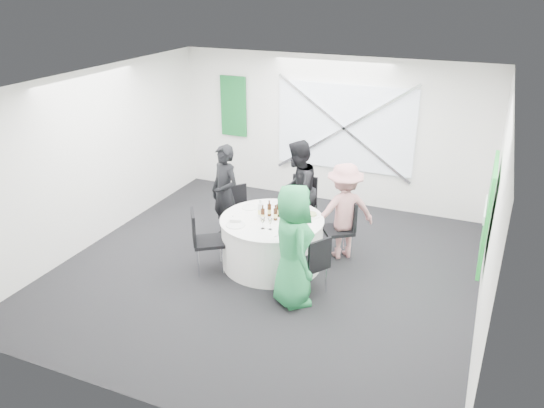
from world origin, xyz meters
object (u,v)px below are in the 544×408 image
at_px(chair_back_right, 343,224).
at_px(person_woman_green, 293,246).
at_px(chair_front_left, 202,236).
at_px(clear_water_bottle, 260,210).
at_px(banquet_table, 272,241).
at_px(chair_front_right, 314,261).
at_px(person_man_back, 297,190).
at_px(green_water_bottle, 284,211).
at_px(chair_back, 302,201).
at_px(person_man_back_left, 225,193).
at_px(person_woman_pink, 344,211).
at_px(chair_back_left, 239,207).

distance_m(chair_back_right, person_woman_green, 1.53).
relative_size(chair_front_left, clear_water_bottle, 3.49).
bearing_deg(banquet_table, chair_front_right, -32.53).
distance_m(chair_back_right, person_man_back, 1.02).
bearing_deg(person_woman_green, green_water_bottle, -9.59).
height_order(chair_back, chair_front_right, chair_back).
xyz_separation_m(person_man_back_left, person_woman_pink, (1.98, 0.15, -0.04)).
height_order(banquet_table, chair_back_left, chair_back_left).
bearing_deg(chair_back, banquet_table, -90.00).
bearing_deg(clear_water_bottle, person_woman_pink, 31.12).
height_order(chair_back_right, person_woman_pink, person_woman_pink).
distance_m(person_woman_pink, green_water_bottle, 0.96).
distance_m(chair_front_left, person_man_back_left, 1.15).
bearing_deg(green_water_bottle, chair_back_right, 35.42).
bearing_deg(green_water_bottle, person_man_back, 98.04).
bearing_deg(chair_front_right, chair_back_right, -150.74).
relative_size(chair_front_left, green_water_bottle, 3.34).
distance_m(chair_front_left, person_woman_green, 1.56).
height_order(chair_front_right, person_man_back_left, person_man_back_left).
height_order(chair_front_right, person_woman_pink, person_woman_pink).
height_order(person_woman_green, clear_water_bottle, person_woman_green).
xyz_separation_m(chair_back, green_water_bottle, (0.10, -1.09, 0.28)).
xyz_separation_m(person_man_back, person_woman_green, (0.63, -1.86, 0.00)).
xyz_separation_m(chair_front_left, person_woman_green, (1.52, -0.25, 0.28)).
height_order(chair_back_left, green_water_bottle, green_water_bottle).
xyz_separation_m(chair_back, clear_water_bottle, (-0.24, -1.18, 0.27)).
bearing_deg(chair_back_right, green_water_bottle, -89.17).
bearing_deg(chair_back_left, chair_front_left, -138.22).
bearing_deg(person_man_back_left, chair_back_left, 85.79).
xyz_separation_m(person_woman_green, clear_water_bottle, (-0.84, 0.84, 0.02)).
bearing_deg(person_man_back, chair_front_left, -27.69).
bearing_deg(green_water_bottle, person_man_back_left, 160.47).
bearing_deg(chair_front_right, green_water_bottle, -99.50).
relative_size(chair_back, chair_back_left, 1.19).
height_order(banquet_table, person_man_back_left, person_man_back_left).
xyz_separation_m(person_man_back, person_woman_pink, (0.89, -0.35, -0.08)).
xyz_separation_m(person_woman_pink, clear_water_bottle, (-1.10, -0.67, 0.10)).
distance_m(chair_front_right, person_woman_pink, 1.24).
xyz_separation_m(banquet_table, chair_back, (0.05, 1.18, 0.22)).
relative_size(banquet_table, green_water_bottle, 5.38).
height_order(banquet_table, chair_front_left, chair_front_left).
xyz_separation_m(banquet_table, chair_front_left, (-0.87, -0.59, 0.19)).
height_order(chair_back_right, chair_front_left, chair_front_left).
bearing_deg(clear_water_bottle, person_man_back, 78.34).
distance_m(chair_front_right, clear_water_bottle, 1.24).
relative_size(person_woman_green, clear_water_bottle, 6.11).
bearing_deg(green_water_bottle, chair_back, 95.34).
bearing_deg(chair_back, chair_back_left, -154.23).
relative_size(chair_back, chair_front_left, 1.04).
height_order(chair_back, person_man_back, person_man_back).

